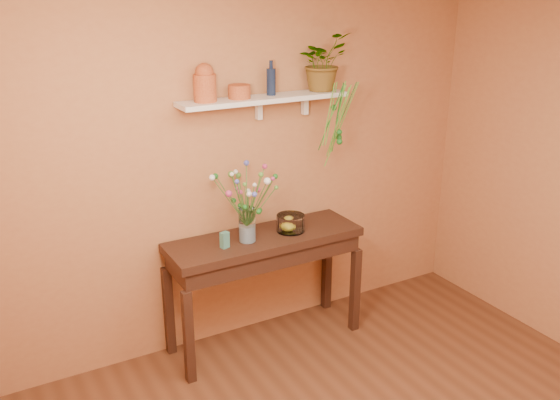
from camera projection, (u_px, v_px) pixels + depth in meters
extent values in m
cube|color=#BA7949|center=(252.00, 171.00, 4.60)|extent=(4.00, 0.04, 2.70)
cube|color=#361D15|center=(264.00, 239.00, 4.53)|extent=(1.50, 0.48, 0.06)
cube|color=#361D15|center=(265.00, 251.00, 4.56)|extent=(1.44, 0.44, 0.13)
cube|color=#361D15|center=(189.00, 337.00, 4.20)|extent=(0.06, 0.06, 0.72)
cube|color=#361D15|center=(355.00, 290.00, 4.86)|extent=(0.06, 0.06, 0.72)
cube|color=#361D15|center=(169.00, 311.00, 4.55)|extent=(0.06, 0.06, 0.72)
cube|color=#361D15|center=(327.00, 270.00, 5.21)|extent=(0.06, 0.06, 0.72)
cube|color=white|center=(265.00, 99.00, 4.33)|extent=(1.30, 0.24, 0.04)
cube|color=white|center=(259.00, 109.00, 4.44)|extent=(0.04, 0.05, 0.15)
cube|color=white|center=(305.00, 105.00, 4.62)|extent=(0.04, 0.05, 0.15)
cylinder|color=#BB5F31|center=(205.00, 88.00, 4.09)|extent=(0.19, 0.19, 0.19)
sphere|color=#BB5F31|center=(204.00, 72.00, 4.05)|extent=(0.13, 0.13, 0.13)
cylinder|color=#BB5F31|center=(239.00, 92.00, 4.23)|extent=(0.21, 0.21, 0.10)
cylinder|color=#111D38|center=(271.00, 82.00, 4.34)|extent=(0.08, 0.08, 0.19)
cylinder|color=#111D38|center=(271.00, 64.00, 4.30)|extent=(0.03, 0.03, 0.06)
imported|color=#1D641E|center=(322.00, 62.00, 4.50)|extent=(0.47, 0.43, 0.43)
cylinder|color=#1D641E|center=(340.00, 103.00, 4.51)|extent=(0.03, 0.12, 0.33)
cylinder|color=#52A831|center=(336.00, 106.00, 4.44)|extent=(0.04, 0.19, 0.34)
cylinder|color=#52A831|center=(337.00, 120.00, 4.54)|extent=(0.06, 0.26, 0.58)
cylinder|color=#1D641E|center=(347.00, 105.00, 4.54)|extent=(0.08, 0.14, 0.37)
cylinder|color=#52A831|center=(341.00, 119.00, 4.49)|extent=(0.03, 0.21, 0.55)
cylinder|color=#52A831|center=(341.00, 125.00, 4.58)|extent=(0.19, 0.16, 0.67)
cylinder|color=#1D641E|center=(338.00, 119.00, 4.52)|extent=(0.02, 0.14, 0.55)
cylinder|color=#52A831|center=(331.00, 114.00, 4.52)|extent=(0.08, 0.04, 0.48)
cylinder|color=#52A831|center=(340.00, 106.00, 4.55)|extent=(0.08, 0.03, 0.37)
cylinder|color=#1D641E|center=(331.00, 118.00, 4.52)|extent=(0.11, 0.18, 0.53)
cylinder|color=#52A831|center=(329.00, 115.00, 4.49)|extent=(0.07, 0.06, 0.48)
cylinder|color=#52A831|center=(337.00, 123.00, 4.44)|extent=(0.04, 0.32, 0.58)
sphere|color=#1D641E|center=(339.00, 132.00, 4.57)|extent=(0.05, 0.05, 0.05)
sphere|color=#1D641E|center=(339.00, 137.00, 4.66)|extent=(0.05, 0.05, 0.05)
sphere|color=#1D641E|center=(339.00, 142.00, 4.56)|extent=(0.05, 0.05, 0.05)
sphere|color=#1D641E|center=(334.00, 108.00, 4.56)|extent=(0.05, 0.05, 0.05)
cylinder|color=white|center=(247.00, 225.00, 4.38)|extent=(0.12, 0.12, 0.26)
cylinder|color=silver|center=(247.00, 233.00, 4.40)|extent=(0.11, 0.11, 0.12)
cylinder|color=#386B28|center=(251.00, 210.00, 4.28)|extent=(0.01, 0.14, 0.28)
sphere|color=#4C55BF|center=(254.00, 194.00, 4.18)|extent=(0.04, 0.04, 0.04)
cylinder|color=#386B28|center=(254.00, 200.00, 4.26)|extent=(0.05, 0.15, 0.42)
sphere|color=#548531|center=(261.00, 175.00, 4.15)|extent=(0.04, 0.04, 0.04)
cylinder|color=#386B28|center=(257.00, 203.00, 4.27)|extent=(0.08, 0.17, 0.37)
sphere|color=white|center=(267.00, 181.00, 4.16)|extent=(0.05, 0.05, 0.05)
cylinder|color=#386B28|center=(260.00, 202.00, 4.32)|extent=(0.16, 0.11, 0.36)
sphere|color=#B5346C|center=(273.00, 179.00, 4.25)|extent=(0.03, 0.03, 0.03)
cylinder|color=#386B28|center=(262.00, 206.00, 4.32)|extent=(0.18, 0.14, 0.30)
sphere|color=#548531|center=(276.00, 188.00, 4.26)|extent=(0.03, 0.03, 0.03)
cylinder|color=#386B28|center=(261.00, 201.00, 4.33)|extent=(0.20, 0.09, 0.37)
sphere|color=#1D641E|center=(275.00, 176.00, 4.28)|extent=(0.04, 0.04, 0.04)
cylinder|color=#386B28|center=(251.00, 205.00, 4.35)|extent=(0.08, 0.02, 0.29)
sphere|color=white|center=(255.00, 185.00, 4.33)|extent=(0.03, 0.03, 0.03)
cylinder|color=#386B28|center=(256.00, 196.00, 4.37)|extent=(0.18, 0.05, 0.41)
sphere|color=#B5346C|center=(265.00, 166.00, 4.36)|extent=(0.04, 0.04, 0.04)
cylinder|color=#386B28|center=(253.00, 207.00, 4.40)|extent=(0.13, 0.07, 0.24)
sphere|color=#B5346C|center=(258.00, 190.00, 4.41)|extent=(0.04, 0.04, 0.04)
cylinder|color=#386B28|center=(248.00, 208.00, 4.41)|extent=(0.08, 0.14, 0.22)
sphere|color=white|center=(248.00, 191.00, 4.45)|extent=(0.04, 0.04, 0.04)
cylinder|color=#386B28|center=(247.00, 194.00, 4.38)|extent=(0.08, 0.15, 0.43)
sphere|color=#4C55BF|center=(246.00, 163.00, 4.39)|extent=(0.04, 0.04, 0.04)
cylinder|color=#386B28|center=(243.00, 200.00, 4.43)|extent=(0.04, 0.23, 0.32)
sphere|color=#548531|center=(238.00, 175.00, 4.48)|extent=(0.04, 0.04, 0.04)
cylinder|color=#386B28|center=(241.00, 198.00, 4.42)|extent=(0.02, 0.23, 0.35)
sphere|color=white|center=(236.00, 172.00, 4.45)|extent=(0.04, 0.04, 0.04)
cylinder|color=#386B28|center=(242.00, 207.00, 4.37)|extent=(0.04, 0.10, 0.26)
sphere|color=#B5346C|center=(236.00, 189.00, 4.35)|extent=(0.03, 0.03, 0.03)
cylinder|color=#386B28|center=(239.00, 200.00, 4.34)|extent=(0.08, 0.10, 0.38)
sphere|color=#548531|center=(231.00, 174.00, 4.30)|extent=(0.05, 0.05, 0.05)
cylinder|color=#386B28|center=(231.00, 201.00, 4.36)|extent=(0.16, 0.20, 0.35)
sphere|color=#1D641E|center=(215.00, 176.00, 4.34)|extent=(0.04, 0.04, 0.04)
cylinder|color=#386B28|center=(230.00, 202.00, 4.29)|extent=(0.23, 0.09, 0.38)
sphere|color=white|center=(212.00, 178.00, 4.21)|extent=(0.04, 0.04, 0.04)
cylinder|color=#386B28|center=(244.00, 209.00, 4.33)|extent=(0.06, 0.01, 0.26)
sphere|color=#B5346C|center=(240.00, 192.00, 4.27)|extent=(0.04, 0.04, 0.04)
cylinder|color=#386B28|center=(238.00, 210.00, 4.28)|extent=(0.16, 0.04, 0.28)
sphere|color=#B5346C|center=(229.00, 194.00, 4.19)|extent=(0.05, 0.05, 0.05)
cylinder|color=#386B28|center=(240.00, 200.00, 4.25)|extent=(0.14, 0.07, 0.43)
sphere|color=white|center=(232.00, 174.00, 4.12)|extent=(0.03, 0.03, 0.03)
cylinder|color=#386B28|center=(242.00, 204.00, 4.25)|extent=(0.13, 0.11, 0.38)
sphere|color=#4C55BF|center=(237.00, 182.00, 4.11)|extent=(0.03, 0.03, 0.03)
cylinder|color=#386B28|center=(246.00, 205.00, 4.26)|extent=(0.07, 0.12, 0.36)
sphere|color=#548531|center=(245.00, 184.00, 4.14)|extent=(0.03, 0.03, 0.03)
cylinder|color=#386B28|center=(248.00, 210.00, 4.30)|extent=(0.02, 0.09, 0.27)
sphere|color=white|center=(249.00, 194.00, 4.22)|extent=(0.04, 0.04, 0.04)
sphere|color=#1D641E|center=(240.00, 206.00, 4.38)|extent=(0.04, 0.04, 0.04)
sphere|color=#1D641E|center=(260.00, 210.00, 4.46)|extent=(0.04, 0.04, 0.04)
sphere|color=#1D641E|center=(259.00, 212.00, 4.24)|extent=(0.04, 0.04, 0.04)
sphere|color=#1D641E|center=(234.00, 201.00, 4.40)|extent=(0.04, 0.04, 0.04)
sphere|color=#1D641E|center=(245.00, 209.00, 4.48)|extent=(0.04, 0.04, 0.04)
sphere|color=#1D641E|center=(245.00, 207.00, 4.27)|extent=(0.04, 0.04, 0.04)
cylinder|color=white|center=(291.00, 223.00, 4.58)|extent=(0.22, 0.22, 0.13)
cylinder|color=white|center=(291.00, 230.00, 4.60)|extent=(0.21, 0.21, 0.01)
sphere|color=yellow|center=(289.00, 225.00, 4.61)|extent=(0.07, 0.07, 0.07)
cube|color=#336587|center=(225.00, 240.00, 4.29)|extent=(0.07, 0.06, 0.12)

